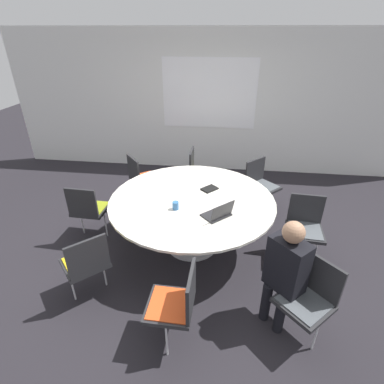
{
  "coord_description": "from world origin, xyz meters",
  "views": [
    {
      "loc": [
        0.41,
        -3.28,
        2.66
      ],
      "look_at": [
        0.0,
        0.0,
        0.84
      ],
      "focal_mm": 28.0,
      "sensor_mm": 36.0,
      "label": 1
    }
  ],
  "objects_px": {
    "chair_5": "(88,207)",
    "chair_7": "(177,301)",
    "chair_2": "(260,182)",
    "chair_3": "(199,169)",
    "chair_1": "(305,224)",
    "chair_4": "(142,176)",
    "coffee_cup": "(176,206)",
    "chair_0": "(309,295)",
    "chair_6": "(86,261)",
    "spiral_notebook": "(210,189)",
    "person_0": "(286,268)",
    "laptop": "(219,213)"
  },
  "relations": [
    {
      "from": "chair_5",
      "to": "chair_7",
      "type": "relative_size",
      "value": 1.0
    },
    {
      "from": "chair_2",
      "to": "chair_3",
      "type": "distance_m",
      "value": 1.08
    },
    {
      "from": "chair_2",
      "to": "chair_1",
      "type": "bearing_deg",
      "value": 67.88
    },
    {
      "from": "chair_4",
      "to": "coffee_cup",
      "type": "distance_m",
      "value": 1.57
    },
    {
      "from": "chair_0",
      "to": "chair_7",
      "type": "height_order",
      "value": "same"
    },
    {
      "from": "chair_5",
      "to": "chair_7",
      "type": "xyz_separation_m",
      "value": [
        1.48,
        -1.43,
        0.0
      ]
    },
    {
      "from": "chair_6",
      "to": "spiral_notebook",
      "type": "bearing_deg",
      "value": 4.26
    },
    {
      "from": "chair_1",
      "to": "person_0",
      "type": "height_order",
      "value": "person_0"
    },
    {
      "from": "laptop",
      "to": "spiral_notebook",
      "type": "height_order",
      "value": "laptop"
    },
    {
      "from": "spiral_notebook",
      "to": "coffee_cup",
      "type": "bearing_deg",
      "value": -123.76
    },
    {
      "from": "spiral_notebook",
      "to": "chair_3",
      "type": "bearing_deg",
      "value": 102.8
    },
    {
      "from": "chair_2",
      "to": "chair_5",
      "type": "relative_size",
      "value": 1.0
    },
    {
      "from": "chair_2",
      "to": "laptop",
      "type": "xyz_separation_m",
      "value": [
        -0.6,
        -1.44,
        0.29
      ]
    },
    {
      "from": "chair_1",
      "to": "laptop",
      "type": "bearing_deg",
      "value": 21.74
    },
    {
      "from": "chair_2",
      "to": "chair_4",
      "type": "distance_m",
      "value": 1.94
    },
    {
      "from": "chair_5",
      "to": "laptop",
      "type": "bearing_deg",
      "value": -9.24
    },
    {
      "from": "chair_4",
      "to": "laptop",
      "type": "bearing_deg",
      "value": 2.84
    },
    {
      "from": "chair_6",
      "to": "coffee_cup",
      "type": "xyz_separation_m",
      "value": [
        0.83,
        0.77,
        0.28
      ]
    },
    {
      "from": "chair_0",
      "to": "chair_1",
      "type": "distance_m",
      "value": 1.19
    },
    {
      "from": "chair_1",
      "to": "chair_2",
      "type": "xyz_separation_m",
      "value": [
        -0.47,
        1.11,
        0.0
      ]
    },
    {
      "from": "chair_3",
      "to": "chair_5",
      "type": "relative_size",
      "value": 1.0
    },
    {
      "from": "chair_0",
      "to": "chair_5",
      "type": "xyz_separation_m",
      "value": [
        -2.67,
        1.21,
        0.0
      ]
    },
    {
      "from": "chair_7",
      "to": "person_0",
      "type": "bearing_deg",
      "value": -69.82
    },
    {
      "from": "chair_0",
      "to": "person_0",
      "type": "xyz_separation_m",
      "value": [
        -0.22,
        0.12,
        0.19
      ]
    },
    {
      "from": "chair_3",
      "to": "chair_4",
      "type": "xyz_separation_m",
      "value": [
        -0.92,
        -0.38,
        0.0
      ]
    },
    {
      "from": "person_0",
      "to": "chair_5",
      "type": "bearing_deg",
      "value": 22.57
    },
    {
      "from": "chair_4",
      "to": "chair_5",
      "type": "relative_size",
      "value": 1.0
    },
    {
      "from": "chair_4",
      "to": "spiral_notebook",
      "type": "distance_m",
      "value": 1.43
    },
    {
      "from": "chair_3",
      "to": "chair_6",
      "type": "bearing_deg",
      "value": -20.32
    },
    {
      "from": "laptop",
      "to": "chair_5",
      "type": "bearing_deg",
      "value": -55.23
    },
    {
      "from": "chair_0",
      "to": "spiral_notebook",
      "type": "xyz_separation_m",
      "value": [
        -1.04,
        1.49,
        0.24
      ]
    },
    {
      "from": "chair_0",
      "to": "laptop",
      "type": "height_order",
      "value": "laptop"
    },
    {
      "from": "chair_3",
      "to": "laptop",
      "type": "distance_m",
      "value": 1.88
    },
    {
      "from": "chair_7",
      "to": "laptop",
      "type": "height_order",
      "value": "laptop"
    },
    {
      "from": "coffee_cup",
      "to": "spiral_notebook",
      "type": "bearing_deg",
      "value": 56.24
    },
    {
      "from": "chair_0",
      "to": "chair_6",
      "type": "distance_m",
      "value": 2.24
    },
    {
      "from": "chair_3",
      "to": "chair_4",
      "type": "relative_size",
      "value": 1.0
    },
    {
      "from": "chair_3",
      "to": "laptop",
      "type": "height_order",
      "value": "laptop"
    },
    {
      "from": "chair_1",
      "to": "chair_4",
      "type": "xyz_separation_m",
      "value": [
        -2.41,
        1.09,
        0.0
      ]
    },
    {
      "from": "chair_6",
      "to": "laptop",
      "type": "relative_size",
      "value": 2.16
    },
    {
      "from": "chair_4",
      "to": "chair_7",
      "type": "bearing_deg",
      "value": -17.86
    },
    {
      "from": "chair_5",
      "to": "chair_6",
      "type": "relative_size",
      "value": 1.0
    },
    {
      "from": "chair_5",
      "to": "coffee_cup",
      "type": "relative_size",
      "value": 8.63
    },
    {
      "from": "chair_6",
      "to": "chair_7",
      "type": "distance_m",
      "value": 1.11
    },
    {
      "from": "chair_5",
      "to": "chair_0",
      "type": "bearing_deg",
      "value": -21.75
    },
    {
      "from": "chair_0",
      "to": "chair_3",
      "type": "height_order",
      "value": "same"
    },
    {
      "from": "chair_1",
      "to": "spiral_notebook",
      "type": "height_order",
      "value": "chair_1"
    },
    {
      "from": "coffee_cup",
      "to": "person_0",
      "type": "bearing_deg",
      "value": -35.0
    },
    {
      "from": "person_0",
      "to": "laptop",
      "type": "bearing_deg",
      "value": -0.89
    },
    {
      "from": "spiral_notebook",
      "to": "chair_6",
      "type": "bearing_deg",
      "value": -132.19
    }
  ]
}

